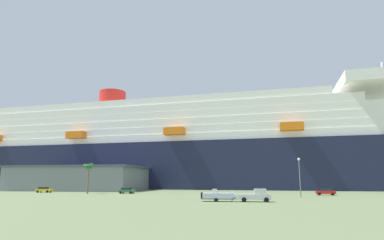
{
  "coord_description": "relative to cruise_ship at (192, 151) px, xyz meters",
  "views": [
    {
      "loc": [
        11.12,
        -78.57,
        3.81
      ],
      "look_at": [
        -9.99,
        28.43,
        23.91
      ],
      "focal_mm": 30.21,
      "sensor_mm": 36.0,
      "label": 1
    }
  ],
  "objects": [
    {
      "name": "ground_plane",
      "position": [
        15.79,
        -27.88,
        -15.67
      ],
      "size": [
        600.0,
        600.0,
        0.0
      ],
      "primitive_type": "plane",
      "color": "#66754C"
    },
    {
      "name": "cruise_ship",
      "position": [
        0.0,
        0.0,
        0.0
      ],
      "size": [
        292.04,
        51.45,
        54.19
      ],
      "color": "#191E38",
      "rests_on": "ground_plane"
    },
    {
      "name": "terminal_building",
      "position": [
        -35.0,
        -29.32,
        -11.45
      ],
      "size": [
        45.0,
        27.58,
        8.39
      ],
      "color": "slate",
      "rests_on": "ground_plane"
    },
    {
      "name": "pickup_truck",
      "position": [
        26.66,
        -78.2,
        -14.62
      ],
      "size": [
        5.71,
        2.54,
        2.2
      ],
      "color": "silver",
      "rests_on": "ground_plane"
    },
    {
      "name": "small_boat_on_trailer",
      "position": [
        20.78,
        -78.54,
        -14.7
      ],
      "size": [
        7.29,
        2.29,
        2.15
      ],
      "color": "#595960",
      "rests_on": "ground_plane"
    },
    {
      "name": "palm_tree",
      "position": [
        -18.57,
        -53.53,
        -8.93
      ],
      "size": [
        3.04,
        3.07,
        8.24
      ],
      "color": "brown",
      "rests_on": "ground_plane"
    },
    {
      "name": "street_lamp",
      "position": [
        36.12,
        -62.19,
        -10.21
      ],
      "size": [
        0.56,
        0.56,
        8.45
      ],
      "color": "slate",
      "rests_on": "ground_plane"
    },
    {
      "name": "parked_car_yellow_taxi",
      "position": [
        -34.66,
        -49.67,
        -14.83
      ],
      "size": [
        4.66,
        2.45,
        1.58
      ],
      "color": "yellow",
      "rests_on": "ground_plane"
    },
    {
      "name": "parked_car_red_hatchback",
      "position": [
        43.38,
        -51.05,
        -14.83
      ],
      "size": [
        4.66,
        2.35,
        1.58
      ],
      "color": "red",
      "rests_on": "ground_plane"
    },
    {
      "name": "parked_car_green_wagon",
      "position": [
        -7.93,
        -51.76,
        -14.83
      ],
      "size": [
        4.35,
        2.27,
        1.58
      ],
      "color": "#2D723F",
      "rests_on": "ground_plane"
    },
    {
      "name": "parked_car_silver_sedan",
      "position": [
        -30.52,
        -37.67,
        -14.83
      ],
      "size": [
        4.94,
        2.66,
        1.58
      ],
      "color": "silver",
      "rests_on": "ground_plane"
    }
  ]
}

